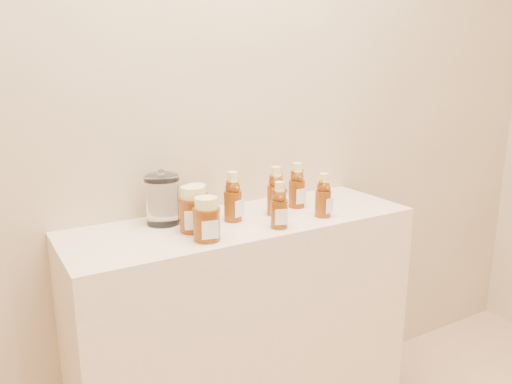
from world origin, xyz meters
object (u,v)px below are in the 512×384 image
display_table (245,338)px  glass_canister (162,197)px  bear_bottle_front_left (279,202)px  bear_bottle_back_left (233,193)px  honey_jar_left (193,209)px

display_table → glass_canister: bearing=157.8°
bear_bottle_front_left → glass_canister: (-0.31, 0.23, 0.00)m
bear_bottle_front_left → bear_bottle_back_left: bearing=143.8°
glass_canister → bear_bottle_front_left: bearing=-37.3°
bear_bottle_back_left → bear_bottle_front_left: (0.09, -0.14, -0.01)m
bear_bottle_back_left → glass_canister: bear_bottle_back_left is taller
glass_canister → bear_bottle_back_left: bearing=-23.2°
bear_bottle_front_left → honey_jar_left: bearing=176.8°
display_table → bear_bottle_back_left: bearing=163.8°
honey_jar_left → glass_canister: 0.14m
bear_bottle_front_left → glass_canister: 0.38m
bear_bottle_back_left → bear_bottle_front_left: bear_bottle_back_left is taller
bear_bottle_back_left → honey_jar_left: size_ratio=1.32×
bear_bottle_back_left → glass_canister: bearing=139.7°
bear_bottle_back_left → honey_jar_left: bear_bottle_back_left is taller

